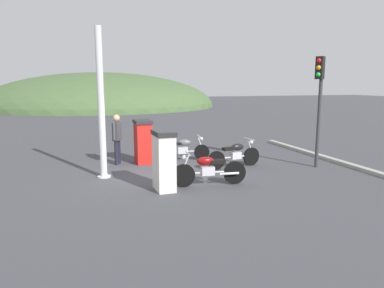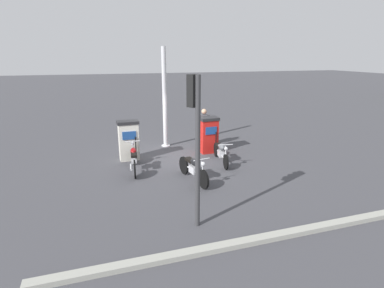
{
  "view_description": "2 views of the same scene",
  "coord_description": "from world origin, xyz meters",
  "px_view_note": "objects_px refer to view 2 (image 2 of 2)",
  "views": [
    {
      "loc": [
        -2.2,
        -10.69,
        2.83
      ],
      "look_at": [
        1.01,
        -0.2,
        0.94
      ],
      "focal_mm": 33.34,
      "sensor_mm": 36.0,
      "label": 1
    },
    {
      "loc": [
        11.72,
        -2.73,
        4.07
      ],
      "look_at": [
        1.03,
        0.56,
        0.81
      ],
      "focal_mm": 28.66,
      "sensor_mm": 36.0,
      "label": 2
    }
  ],
  "objects_px": {
    "motorcycle_far_pump": "(221,152)",
    "canopy_support_pole": "(165,100)",
    "motorcycle_near_pump": "(134,158)",
    "fuel_pump_far": "(209,135)",
    "fuel_pump_near": "(129,140)",
    "motorcycle_extra": "(194,168)",
    "roadside_traffic_light": "(195,126)",
    "attendant_person": "(204,125)"
  },
  "relations": [
    {
      "from": "motorcycle_near_pump",
      "to": "roadside_traffic_light",
      "type": "xyz_separation_m",
      "value": [
        4.2,
        1.0,
        2.03
      ]
    },
    {
      "from": "fuel_pump_near",
      "to": "motorcycle_far_pump",
      "type": "distance_m",
      "value": 3.68
    },
    {
      "from": "motorcycle_extra",
      "to": "fuel_pump_near",
      "type": "bearing_deg",
      "value": -147.52
    },
    {
      "from": "motorcycle_far_pump",
      "to": "motorcycle_extra",
      "type": "bearing_deg",
      "value": -47.95
    },
    {
      "from": "roadside_traffic_light",
      "to": "canopy_support_pole",
      "type": "distance_m",
      "value": 6.98
    },
    {
      "from": "motorcycle_near_pump",
      "to": "motorcycle_far_pump",
      "type": "distance_m",
      "value": 3.35
    },
    {
      "from": "motorcycle_far_pump",
      "to": "fuel_pump_near",
      "type": "bearing_deg",
      "value": -113.04
    },
    {
      "from": "fuel_pump_near",
      "to": "roadside_traffic_light",
      "type": "xyz_separation_m",
      "value": [
        5.46,
        1.03,
        1.7
      ]
    },
    {
      "from": "roadside_traffic_light",
      "to": "fuel_pump_far",
      "type": "bearing_deg",
      "value": 156.77
    },
    {
      "from": "motorcycle_far_pump",
      "to": "attendant_person",
      "type": "bearing_deg",
      "value": 177.47
    },
    {
      "from": "fuel_pump_near",
      "to": "canopy_support_pole",
      "type": "relative_size",
      "value": 0.36
    },
    {
      "from": "motorcycle_extra",
      "to": "roadside_traffic_light",
      "type": "height_order",
      "value": "roadside_traffic_light"
    },
    {
      "from": "attendant_person",
      "to": "fuel_pump_near",
      "type": "bearing_deg",
      "value": -75.58
    },
    {
      "from": "fuel_pump_near",
      "to": "attendant_person",
      "type": "xyz_separation_m",
      "value": [
        -0.89,
        3.47,
        0.2
      ]
    },
    {
      "from": "motorcycle_extra",
      "to": "motorcycle_far_pump",
      "type": "bearing_deg",
      "value": 132.05
    },
    {
      "from": "fuel_pump_far",
      "to": "fuel_pump_near",
      "type": "bearing_deg",
      "value": -90.0
    },
    {
      "from": "fuel_pump_far",
      "to": "attendant_person",
      "type": "height_order",
      "value": "attendant_person"
    },
    {
      "from": "fuel_pump_far",
      "to": "motorcycle_near_pump",
      "type": "bearing_deg",
      "value": -69.45
    },
    {
      "from": "motorcycle_near_pump",
      "to": "motorcycle_far_pump",
      "type": "relative_size",
      "value": 1.01
    },
    {
      "from": "motorcycle_far_pump",
      "to": "canopy_support_pole",
      "type": "bearing_deg",
      "value": -151.67
    },
    {
      "from": "fuel_pump_near",
      "to": "canopy_support_pole",
      "type": "height_order",
      "value": "canopy_support_pole"
    },
    {
      "from": "attendant_person",
      "to": "motorcycle_near_pump",
      "type": "bearing_deg",
      "value": -58.05
    },
    {
      "from": "fuel_pump_near",
      "to": "roadside_traffic_light",
      "type": "relative_size",
      "value": 0.44
    },
    {
      "from": "fuel_pump_far",
      "to": "canopy_support_pole",
      "type": "xyz_separation_m",
      "value": [
        -1.47,
        -1.57,
        1.35
      ]
    },
    {
      "from": "motorcycle_near_pump",
      "to": "fuel_pump_far",
      "type": "bearing_deg",
      "value": 110.55
    },
    {
      "from": "fuel_pump_far",
      "to": "motorcycle_extra",
      "type": "relative_size",
      "value": 0.76
    },
    {
      "from": "fuel_pump_far",
      "to": "roadside_traffic_light",
      "type": "relative_size",
      "value": 0.42
    },
    {
      "from": "motorcycle_extra",
      "to": "roadside_traffic_light",
      "type": "relative_size",
      "value": 0.55
    },
    {
      "from": "motorcycle_extra",
      "to": "attendant_person",
      "type": "distance_m",
      "value": 4.13
    },
    {
      "from": "fuel_pump_near",
      "to": "attendant_person",
      "type": "relative_size",
      "value": 0.92
    },
    {
      "from": "fuel_pump_far",
      "to": "motorcycle_far_pump",
      "type": "distance_m",
      "value": 1.47
    },
    {
      "from": "fuel_pump_near",
      "to": "fuel_pump_far",
      "type": "relative_size",
      "value": 1.04
    },
    {
      "from": "fuel_pump_far",
      "to": "attendant_person",
      "type": "relative_size",
      "value": 0.88
    },
    {
      "from": "motorcycle_far_pump",
      "to": "canopy_support_pole",
      "type": "height_order",
      "value": "canopy_support_pole"
    },
    {
      "from": "motorcycle_far_pump",
      "to": "motorcycle_near_pump",
      "type": "bearing_deg",
      "value": -93.06
    },
    {
      "from": "motorcycle_near_pump",
      "to": "motorcycle_extra",
      "type": "height_order",
      "value": "motorcycle_near_pump"
    },
    {
      "from": "motorcycle_near_pump",
      "to": "motorcycle_far_pump",
      "type": "bearing_deg",
      "value": 86.94
    },
    {
      "from": "motorcycle_far_pump",
      "to": "roadside_traffic_light",
      "type": "height_order",
      "value": "roadside_traffic_light"
    },
    {
      "from": "fuel_pump_near",
      "to": "motorcycle_near_pump",
      "type": "bearing_deg",
      "value": 1.33
    },
    {
      "from": "fuel_pump_near",
      "to": "motorcycle_extra",
      "type": "relative_size",
      "value": 0.79
    },
    {
      "from": "motorcycle_near_pump",
      "to": "canopy_support_pole",
      "type": "height_order",
      "value": "canopy_support_pole"
    },
    {
      "from": "motorcycle_far_pump",
      "to": "canopy_support_pole",
      "type": "xyz_separation_m",
      "value": [
        -2.9,
        -1.56,
        1.68
      ]
    }
  ]
}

